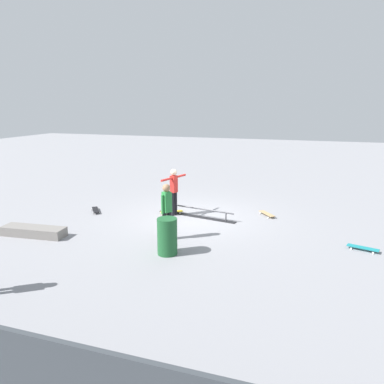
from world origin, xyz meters
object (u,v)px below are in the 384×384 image
at_px(loose_skateboard_teal, 363,248).
at_px(loose_skateboard_black, 96,210).
at_px(loose_skateboard_natural, 267,214).
at_px(skateboard_main, 172,212).
at_px(bystander_green_shirt, 167,209).
at_px(grind_rail, 196,213).
at_px(skater_main, 174,189).
at_px(trash_bin, 167,236).
at_px(skate_ledge, 34,231).

bearing_deg(loose_skateboard_teal, loose_skateboard_black, -169.81).
bearing_deg(loose_skateboard_natural, loose_skateboard_teal, 11.43).
distance_m(skateboard_main, bystander_green_shirt, 2.70).
xyz_separation_m(loose_skateboard_natural, loose_skateboard_teal, (-2.85, 2.38, 0.00)).
xyz_separation_m(grind_rail, loose_skateboard_black, (3.69, 0.59, -0.07)).
bearing_deg(loose_skateboard_natural, grind_rail, -108.15).
relative_size(skater_main, skateboard_main, 2.13).
xyz_separation_m(grind_rail, trash_bin, (-0.27, 3.37, 0.35)).
bearing_deg(skate_ledge, trash_bin, 179.80).
xyz_separation_m(loose_skateboard_black, trash_bin, (-3.95, 2.79, 0.41)).
distance_m(loose_skateboard_black, trash_bin, 4.85).
height_order(bystander_green_shirt, loose_skateboard_black, bystander_green_shirt).
relative_size(grind_rail, bystander_green_shirt, 1.79).
height_order(grind_rail, trash_bin, trash_bin).
relative_size(loose_skateboard_teal, loose_skateboard_black, 1.09).
bearing_deg(loose_skateboard_black, skate_ledge, 135.11).
relative_size(skateboard_main, bystander_green_shirt, 0.47).
relative_size(skate_ledge, trash_bin, 1.99).
xyz_separation_m(skateboard_main, loose_skateboard_teal, (-6.13, 1.56, 0.00)).
bearing_deg(skate_ledge, skater_main, -134.38).
relative_size(bystander_green_shirt, loose_skateboard_black, 2.18).
relative_size(loose_skateboard_natural, loose_skateboard_teal, 0.91).
bearing_deg(loose_skateboard_teal, skater_main, -177.46).
bearing_deg(skateboard_main, trash_bin, 75.32).
bearing_deg(skate_ledge, loose_skateboard_black, -97.24).
height_order(loose_skateboard_teal, loose_skateboard_black, same).
bearing_deg(grind_rail, trash_bin, 105.39).
bearing_deg(loose_skateboard_teal, loose_skateboard_natural, 156.20).
bearing_deg(skater_main, bystander_green_shirt, -146.59).
bearing_deg(loose_skateboard_black, loose_skateboard_teal, -133.61).
distance_m(bystander_green_shirt, trash_bin, 1.16).
height_order(skate_ledge, skater_main, skater_main).
bearing_deg(skater_main, loose_skateboard_teal, -86.37).
xyz_separation_m(skater_main, loose_skateboard_natural, (-3.14, -0.93, -0.88)).
relative_size(skater_main, loose_skateboard_teal, 2.00).
bearing_deg(loose_skateboard_black, bystander_green_shirt, -154.52).
bearing_deg(skateboard_main, loose_skateboard_natural, 159.88).
bearing_deg(loose_skateboard_natural, bystander_green_shirt, -75.81).
bearing_deg(skater_main, loose_skateboard_black, 117.62).
xyz_separation_m(grind_rail, loose_skateboard_teal, (-5.18, 1.51, -0.07)).
distance_m(skate_ledge, loose_skateboard_teal, 9.40).
distance_m(skater_main, bystander_green_shirt, 2.42).
relative_size(grind_rail, loose_skateboard_natural, 3.94).
relative_size(skate_ledge, skater_main, 1.18).
distance_m(skater_main, loose_skateboard_black, 3.05).
height_order(skateboard_main, trash_bin, trash_bin).
distance_m(grind_rail, loose_skateboard_black, 3.73).
distance_m(skate_ledge, loose_skateboard_natural, 7.65).
distance_m(bystander_green_shirt, loose_skateboard_black, 4.07).
bearing_deg(skateboard_main, grind_rail, 143.02).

